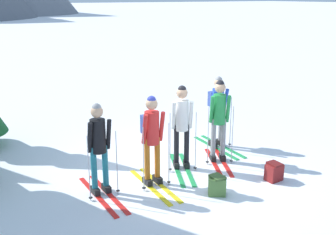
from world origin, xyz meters
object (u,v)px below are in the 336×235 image
Objects in this scene: skier_in_white at (182,123)px; skier_in_blue at (217,108)px; skier_in_black at (99,146)px; backpack_on_snow_beside at (274,172)px; skier_in_green at (219,116)px; skier_in_red at (152,135)px; backpack_on_snow_front at (217,185)px.

skier_in_white is 1.62m from skier_in_blue.
skier_in_black is 4.74× the size of backpack_on_snow_beside.
backpack_on_snow_beside is at bearing -76.33° from skier_in_green.
skier_in_green is at bearing 2.90° from skier_in_black.
skier_in_red is at bearing -171.23° from skier_in_green.
skier_in_white is at bearing 85.95° from backpack_on_snow_front.
skier_in_black reaches higher than skier_in_blue.
skier_in_blue is (1.47, 0.69, -0.02)m from skier_in_white.
skier_in_black is at bearing -173.59° from skier_in_white.
backpack_on_snow_beside is (-0.21, -2.16, -0.80)m from skier_in_blue.
skier_in_red is 2.60m from skier_in_blue.
skier_in_black is 3.53m from skier_in_blue.
skier_in_white is 4.55× the size of backpack_on_snow_front.
skier_in_white is (1.94, 0.22, 0.05)m from skier_in_black.
skier_in_blue is at bearing 25.05° from skier_in_white.
skier_in_black is at bearing 172.30° from skier_in_red.
skier_in_green reaches higher than backpack_on_snow_front.
skier_in_red is (1.02, -0.14, 0.06)m from skier_in_black.
skier_in_white is 0.98× the size of skier_in_green.
skier_in_black reaches higher than backpack_on_snow_beside.
skier_in_red is 4.73× the size of backpack_on_snow_beside.
skier_in_black is at bearing -165.14° from skier_in_blue.
skier_in_red is at bearing -156.38° from skier_in_blue.
skier_in_red is 0.98m from skier_in_white.
skier_in_green is (1.84, 0.28, 0.04)m from skier_in_red.
skier_in_red is 0.99× the size of skier_in_white.
skier_in_red is 1.86m from skier_in_green.
skier_in_black is 1.01× the size of skier_in_blue.
skier_in_black is 1.95m from skier_in_white.
skier_in_white reaches higher than skier_in_blue.
skier_in_red is 1.01× the size of skier_in_blue.
skier_in_red is at bearing -158.74° from skier_in_white.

